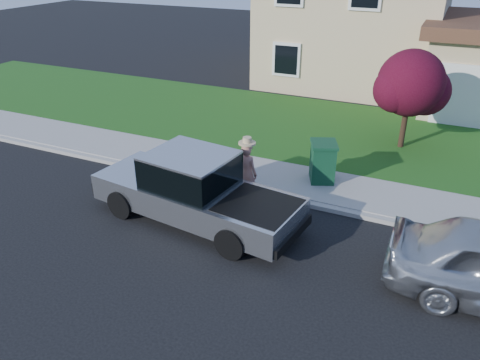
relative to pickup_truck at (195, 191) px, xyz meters
name	(u,v)px	position (x,y,z in m)	size (l,w,h in m)	color
ground	(194,246)	(0.53, -1.05, -0.84)	(80.00, 80.00, 0.00)	black
curb	(278,198)	(1.53, 1.85, -0.78)	(40.00, 0.20, 0.12)	gray
sidewalk	(291,181)	(1.53, 2.95, -0.76)	(40.00, 2.00, 0.15)	gray
lawn	(330,131)	(1.53, 7.45, -0.79)	(40.00, 7.00, 0.10)	#154413
house	(385,17)	(1.84, 15.33, 2.33)	(14.00, 11.30, 6.85)	tan
pickup_truck	(195,191)	(0.00, 0.00, 0.00)	(5.64, 2.51, 1.79)	black
woman	(247,172)	(0.78, 1.42, 0.05)	(0.69, 0.53, 1.87)	tan
ornamental_tree	(412,86)	(4.13, 6.91, 1.35)	(2.38, 2.14, 3.26)	black
trash_bin	(323,161)	(2.35, 3.21, -0.10)	(0.97, 1.03, 1.16)	#103D23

